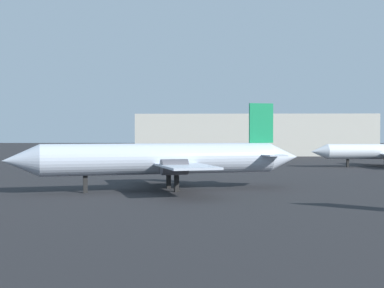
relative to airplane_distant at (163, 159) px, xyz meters
The scene contains 2 objects.
airplane_distant is the anchor object (origin of this frame).
terminal_building 90.43m from the airplane_distant, 79.17° to the left, with size 61.80×20.78×10.80m, color beige.
Camera 1 is at (0.95, -10.11, 5.84)m, focal length 48.54 mm.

